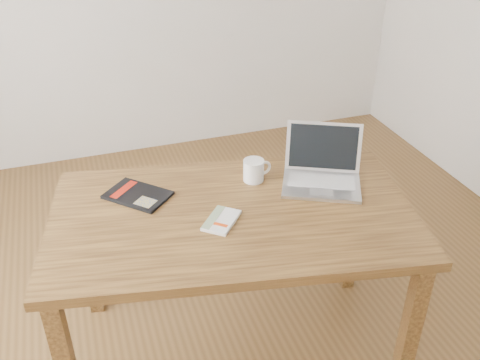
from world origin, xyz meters
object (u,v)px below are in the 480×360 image
object	(u,v)px
white_guidebook	(221,220)
coffee_mug	(254,170)
desk	(233,231)
laptop	(322,171)
black_guidebook	(138,195)

from	to	relation	value
white_guidebook	coffee_mug	xyz separation A→B (m)	(0.22, 0.25, 0.04)
desk	white_guidebook	xyz separation A→B (m)	(-0.06, -0.05, 0.10)
desk	laptop	size ratio (longest dim) A/B	3.72
white_guidebook	laptop	world-z (taller)	laptop
black_guidebook	white_guidebook	bearing A→B (deg)	-90.37
laptop	coffee_mug	xyz separation A→B (m)	(-0.26, 0.10, 0.00)
desk	white_guidebook	distance (m)	0.12
white_guidebook	black_guidebook	world-z (taller)	white_guidebook
desk	laptop	bearing A→B (deg)	24.14
desk	coffee_mug	xyz separation A→B (m)	(0.16, 0.20, 0.14)
laptop	black_guidebook	bearing A→B (deg)	-163.30
white_guidebook	black_guidebook	xyz separation A→B (m)	(-0.27, 0.28, -0.00)
desk	coffee_mug	size ratio (longest dim) A/B	12.10
laptop	white_guidebook	bearing A→B (deg)	-136.71
white_guidebook	laptop	bearing A→B (deg)	56.79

